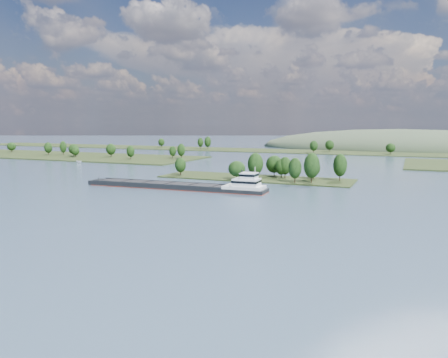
% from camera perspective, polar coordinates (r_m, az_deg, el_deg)
% --- Properties ---
extents(ground, '(1800.00, 1800.00, 0.00)m').
position_cam_1_polar(ground, '(172.54, -2.57, -2.30)').
color(ground, '#3C4F68').
rests_on(ground, ground).
extents(tree_island, '(100.00, 30.23, 15.53)m').
position_cam_1_polar(tree_island, '(223.78, 5.82, 1.00)').
color(tree_island, black).
rests_on(tree_island, ground).
extents(left_bank, '(300.00, 80.00, 16.25)m').
position_cam_1_polar(left_bank, '(423.01, -22.68, 3.00)').
color(left_bank, black).
rests_on(left_bank, ground).
extents(back_shoreline, '(900.00, 60.00, 15.19)m').
position_cam_1_polar(back_shoreline, '(438.44, 14.85, 3.43)').
color(back_shoreline, black).
rests_on(back_shoreline, ground).
extents(hill_west, '(320.00, 160.00, 44.00)m').
position_cam_1_polar(hill_west, '(533.96, 21.80, 3.72)').
color(hill_west, '#384731').
rests_on(hill_west, ground).
extents(cargo_barge, '(85.52, 13.70, 11.52)m').
position_cam_1_polar(cargo_barge, '(192.36, -4.99, -0.88)').
color(cargo_barge, black).
rests_on(cargo_barge, ground).
extents(motorboat, '(5.24, 2.47, 1.95)m').
position_cam_1_polar(motorboat, '(331.19, -18.40, 2.14)').
color(motorboat, white).
rests_on(motorboat, ground).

